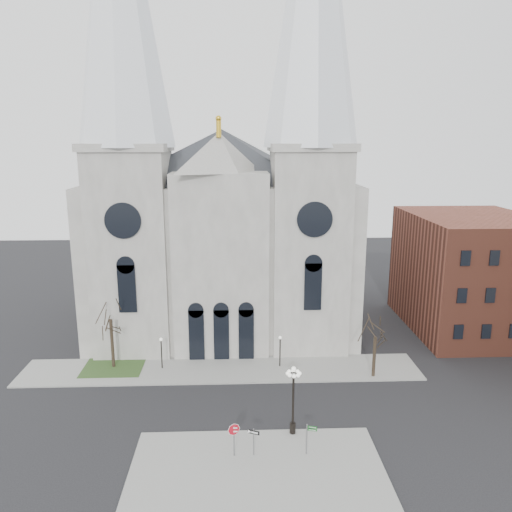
{
  "coord_description": "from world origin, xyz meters",
  "views": [
    {
      "loc": [
        1.71,
        -35.59,
        22.76
      ],
      "look_at": [
        3.42,
        8.0,
        12.57
      ],
      "focal_mm": 35.0,
      "sensor_mm": 36.0,
      "label": 1
    }
  ],
  "objects_px": {
    "street_name_sign": "(308,437)",
    "globe_lamp": "(293,392)",
    "stop_sign": "(234,433)",
    "one_way_sign": "(254,437)"
  },
  "relations": [
    {
      "from": "stop_sign",
      "to": "globe_lamp",
      "type": "relative_size",
      "value": 0.46
    },
    {
      "from": "stop_sign",
      "to": "globe_lamp",
      "type": "distance_m",
      "value": 5.62
    },
    {
      "from": "globe_lamp",
      "to": "street_name_sign",
      "type": "distance_m",
      "value": 3.59
    },
    {
      "from": "street_name_sign",
      "to": "globe_lamp",
      "type": "bearing_deg",
      "value": 119.77
    },
    {
      "from": "globe_lamp",
      "to": "one_way_sign",
      "type": "height_order",
      "value": "globe_lamp"
    },
    {
      "from": "globe_lamp",
      "to": "one_way_sign",
      "type": "bearing_deg",
      "value": -139.7
    },
    {
      "from": "one_way_sign",
      "to": "street_name_sign",
      "type": "distance_m",
      "value": 3.98
    },
    {
      "from": "stop_sign",
      "to": "one_way_sign",
      "type": "xyz_separation_m",
      "value": [
        1.43,
        0.02,
        -0.41
      ]
    },
    {
      "from": "one_way_sign",
      "to": "globe_lamp",
      "type": "bearing_deg",
      "value": 63.73
    },
    {
      "from": "street_name_sign",
      "to": "one_way_sign",
      "type": "bearing_deg",
      "value": -167.37
    }
  ]
}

